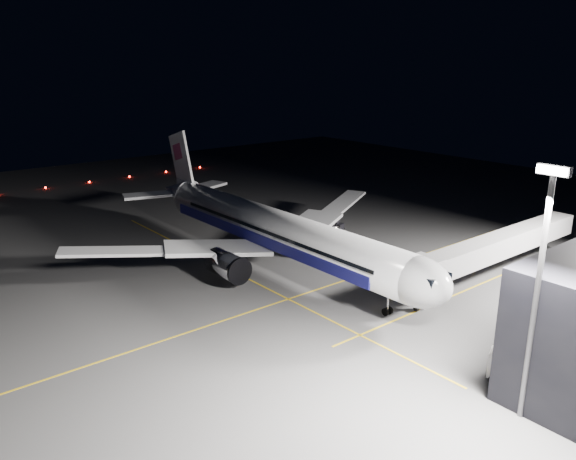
% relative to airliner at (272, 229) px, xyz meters
% --- Properties ---
extents(ground, '(200.00, 200.00, 0.00)m').
position_rel_airliner_xyz_m(ground, '(1.08, 0.00, -5.16)').
color(ground, '#4C4C4F').
rests_on(ground, ground).
extents(guide_line_main, '(0.25, 80.00, 0.01)m').
position_rel_airliner_xyz_m(guide_line_main, '(11.08, 0.00, -5.16)').
color(guide_line_main, gold).
rests_on(guide_line_main, ground).
extents(guide_line_cross, '(70.00, 0.25, 0.01)m').
position_rel_airliner_xyz_m(guide_line_cross, '(1.08, -6.00, -5.16)').
color(guide_line_cross, gold).
rests_on(guide_line_cross, ground).
extents(guide_line_side, '(0.25, 40.00, 0.01)m').
position_rel_airliner_xyz_m(guide_line_side, '(23.08, 10.00, -5.16)').
color(guide_line_side, gold).
rests_on(guide_line_side, ground).
extents(airliner, '(61.48, 54.22, 16.64)m').
position_rel_airliner_xyz_m(airliner, '(0.00, 0.00, 0.00)').
color(airliner, silver).
rests_on(airliner, ground).
extents(jet_bridge, '(3.60, 34.40, 6.30)m').
position_rel_airliner_xyz_m(jet_bridge, '(23.08, 18.06, -0.58)').
color(jet_bridge, '#B2B2B7').
rests_on(jet_bridge, ground).
extents(floodlight_mast_south, '(2.40, 0.67, 20.70)m').
position_rel_airliner_xyz_m(floodlight_mast_south, '(41.08, -6.01, 7.21)').
color(floodlight_mast_south, '#59595E').
rests_on(floodlight_mast_south, ground).
extents(taxiway_lights, '(0.44, 60.44, 0.44)m').
position_rel_airliner_xyz_m(taxiway_lights, '(-70.92, 0.00, -4.94)').
color(taxiway_lights, '#FF140A').
rests_on(taxiway_lights, ground).
extents(service_truck, '(5.73, 4.08, 2.74)m').
position_rel_airliner_xyz_m(service_truck, '(38.45, -1.80, -3.70)').
color(service_truck, silver).
rests_on(service_truck, ground).
extents(baggage_tug, '(3.20, 2.90, 1.91)m').
position_rel_airliner_xyz_m(baggage_tug, '(-5.86, 18.01, -4.28)').
color(baggage_tug, black).
rests_on(baggage_tug, ground).
extents(safety_cone_a, '(0.42, 0.42, 0.62)m').
position_rel_airliner_xyz_m(safety_cone_a, '(2.77, 9.66, -4.85)').
color(safety_cone_a, '#FF580A').
rests_on(safety_cone_a, ground).
extents(safety_cone_b, '(0.37, 0.37, 0.55)m').
position_rel_airliner_xyz_m(safety_cone_b, '(2.82, 5.39, -4.89)').
color(safety_cone_b, '#FF580A').
rests_on(safety_cone_b, ground).
extents(safety_cone_c, '(0.37, 0.37, 0.55)m').
position_rel_airliner_xyz_m(safety_cone_c, '(2.86, 9.09, -4.89)').
color(safety_cone_c, '#FF580A').
rests_on(safety_cone_c, ground).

